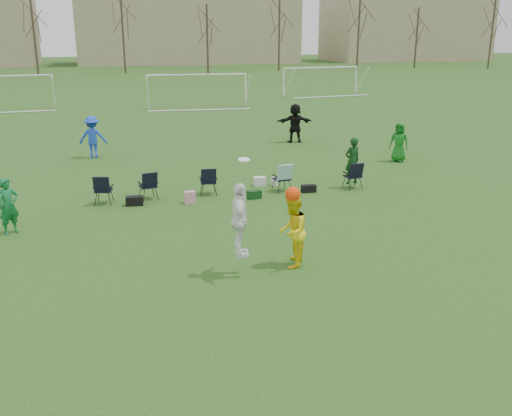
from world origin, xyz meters
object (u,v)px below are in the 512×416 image
object	(u,v)px
center_contest	(271,226)
goal_right	(321,73)
fielder_blue	(93,137)
fielder_green_far	(399,142)
fielder_green_near	(9,206)
fielder_black	(295,123)
goal_mid	(197,81)

from	to	relation	value
center_contest	goal_right	distance (m)	39.72
fielder_blue	goal_right	world-z (taller)	goal_right
fielder_blue	fielder_green_far	distance (m)	13.51
fielder_blue	fielder_green_near	bearing A→B (deg)	82.34
fielder_black	center_contest	xyz separation A→B (m)	(-5.62, -15.52, 0.11)
fielder_black	goal_mid	bearing A→B (deg)	-74.65
fielder_blue	center_contest	bearing A→B (deg)	111.11
fielder_black	goal_mid	world-z (taller)	goal_mid
fielder_green_near	fielder_green_far	world-z (taller)	fielder_green_far
fielder_black	center_contest	distance (m)	16.51
fielder_black	fielder_green_near	bearing A→B (deg)	48.63
fielder_green_far	center_contest	size ratio (longest dim) A/B	0.62
goal_right	fielder_black	bearing A→B (deg)	-121.67
fielder_green_near	goal_right	bearing A→B (deg)	19.73
fielder_black	center_contest	world-z (taller)	center_contest
fielder_green_near	fielder_blue	xyz separation A→B (m)	(2.07, 9.88, 0.13)
fielder_blue	fielder_green_far	xyz separation A→B (m)	(12.89, -4.05, -0.08)
fielder_green_near	center_contest	bearing A→B (deg)	-70.76
fielder_green_near	goal_right	size ratio (longest dim) A/B	0.22
fielder_blue	center_contest	distance (m)	14.76
fielder_blue	center_contest	size ratio (longest dim) A/B	0.68
fielder_blue	goal_mid	bearing A→B (deg)	-109.29
fielder_green_near	fielder_blue	bearing A→B (deg)	41.10
fielder_green_near	center_contest	size ratio (longest dim) A/B	0.58
fielder_green_far	goal_right	bearing A→B (deg)	119.91
goal_mid	goal_right	bearing A→B (deg)	30.57
fielder_blue	goal_mid	distance (m)	18.20
fielder_green_near	fielder_black	size ratio (longest dim) A/B	0.82
fielder_black	goal_mid	distance (m)	15.53
goal_mid	fielder_green_far	bearing A→B (deg)	-70.75
fielder_black	fielder_blue	bearing A→B (deg)	13.41
fielder_green_far	fielder_black	distance (m)	6.21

